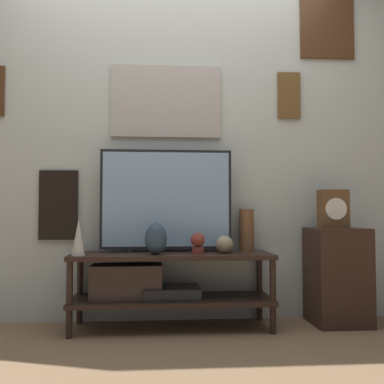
% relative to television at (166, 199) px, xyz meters
% --- Properties ---
extents(ground_plane, '(12.00, 12.00, 0.00)m').
position_rel_television_xyz_m(ground_plane, '(0.04, -0.35, -0.84)').
color(ground_plane, '#846647').
extents(wall_back, '(6.40, 0.08, 2.70)m').
position_rel_television_xyz_m(wall_back, '(0.04, 0.17, 0.51)').
color(wall_back, beige).
rests_on(wall_back, ground_plane).
extents(media_console, '(1.30, 0.43, 0.49)m').
position_rel_television_xyz_m(media_console, '(-0.06, -0.09, -0.54)').
color(media_console, black).
rests_on(media_console, ground_plane).
extents(television, '(0.89, 0.05, 0.69)m').
position_rel_television_xyz_m(television, '(0.00, 0.00, 0.00)').
color(television, black).
rests_on(television, media_console).
extents(vase_slim_bronze, '(0.08, 0.08, 0.23)m').
position_rel_television_xyz_m(vase_slim_bronze, '(-0.54, -0.23, -0.24)').
color(vase_slim_bronze, beige).
rests_on(vase_slim_bronze, media_console).
extents(vase_round_glass, '(0.12, 0.12, 0.12)m').
position_rel_television_xyz_m(vase_round_glass, '(0.38, -0.13, -0.30)').
color(vase_round_glass, tan).
rests_on(vase_round_glass, media_console).
extents(vase_tall_ceramic, '(0.10, 0.10, 0.29)m').
position_rel_television_xyz_m(vase_tall_ceramic, '(0.57, 0.07, -0.21)').
color(vase_tall_ceramic, brown).
rests_on(vase_tall_ceramic, media_console).
extents(vase_urn_stoneware, '(0.14, 0.12, 0.20)m').
position_rel_television_xyz_m(vase_urn_stoneware, '(-0.07, -0.18, -0.26)').
color(vase_urn_stoneware, '#2D4251').
rests_on(vase_urn_stoneware, media_console).
extents(decorative_bust, '(0.09, 0.09, 0.14)m').
position_rel_television_xyz_m(decorative_bust, '(0.20, -0.15, -0.28)').
color(decorative_bust, brown).
rests_on(decorative_bust, media_console).
extents(side_table, '(0.36, 0.37, 0.65)m').
position_rel_television_xyz_m(side_table, '(1.16, -0.06, -0.52)').
color(side_table, '#382319').
rests_on(side_table, ground_plane).
extents(mantel_clock, '(0.20, 0.11, 0.26)m').
position_rel_television_xyz_m(mantel_clock, '(1.14, -0.07, -0.06)').
color(mantel_clock, brown).
rests_on(mantel_clock, side_table).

